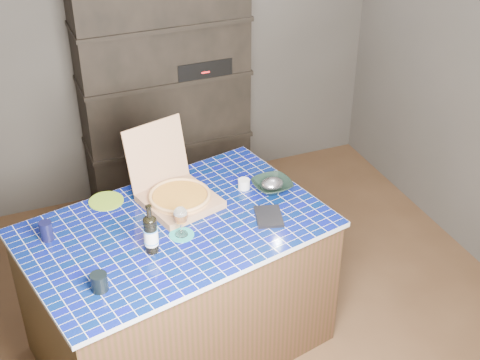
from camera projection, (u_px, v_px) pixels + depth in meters
name	position (u px, v px, depth m)	size (l,w,h in m)	color
room	(244.00, 147.00, 3.48)	(3.50, 3.50, 3.50)	brown
shelving_unit	(165.00, 93.00, 4.87)	(1.20, 0.41, 1.80)	black
kitchen_island	(179.00, 288.00, 3.77)	(1.76, 1.32, 0.87)	#47281B
pizza_box	(177.00, 194.00, 3.70)	(0.48, 0.54, 0.41)	#A67955
mead_bottle	(151.00, 234.00, 3.31)	(0.07, 0.07, 0.28)	black
teal_trivet	(182.00, 235.00, 3.47)	(0.13, 0.13, 0.01)	#19837C
wine_glass	(181.00, 216.00, 3.41)	(0.08, 0.08, 0.17)	white
tumbler	(99.00, 282.00, 3.09)	(0.08, 0.08, 0.09)	black
dvd_case	(269.00, 216.00, 3.60)	(0.14, 0.20, 0.02)	black
bowl	(272.00, 186.00, 3.83)	(0.22, 0.22, 0.05)	black
foil_contents	(272.00, 184.00, 3.82)	(0.13, 0.11, 0.06)	#A8A6B2
white_jar	(244.00, 184.00, 3.84)	(0.07, 0.07, 0.06)	silver
navy_cup	(46.00, 231.00, 3.42)	(0.07, 0.07, 0.11)	black
green_trivet	(106.00, 201.00, 3.74)	(0.20, 0.20, 0.01)	#75A022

